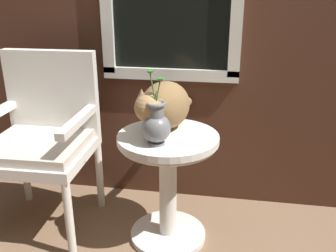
# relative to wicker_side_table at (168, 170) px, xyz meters

# --- Properties ---
(wicker_side_table) EXTENTS (0.53, 0.53, 0.62)m
(wicker_side_table) POSITION_rel_wicker_side_table_xyz_m (0.00, 0.00, 0.00)
(wicker_side_table) COLOR silver
(wicker_side_table) RESTS_ON ground_plane
(wicker_chair) EXTENTS (0.56, 0.54, 1.00)m
(wicker_chair) POSITION_rel_wicker_side_table_xyz_m (-0.73, 0.07, 0.14)
(wicker_chair) COLOR silver
(wicker_chair) RESTS_ON ground_plane
(cat) EXTENTS (0.32, 0.60, 0.26)m
(cat) POSITION_rel_wicker_side_table_xyz_m (-0.04, 0.08, 0.33)
(cat) COLOR olive
(cat) RESTS_ON wicker_side_table
(pewter_vase_with_ivy) EXTENTS (0.14, 0.14, 0.35)m
(pewter_vase_with_ivy) POSITION_rel_wicker_side_table_xyz_m (-0.04, -0.12, 0.30)
(pewter_vase_with_ivy) COLOR slate
(pewter_vase_with_ivy) RESTS_ON wicker_side_table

